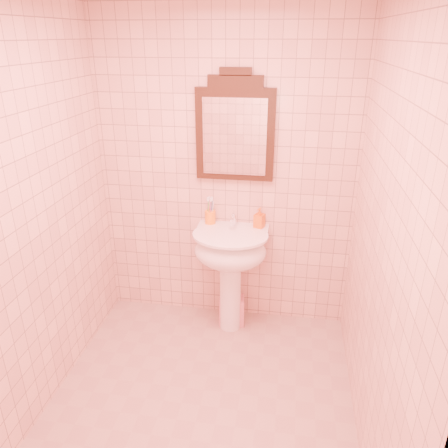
% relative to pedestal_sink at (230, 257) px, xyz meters
% --- Properties ---
extents(floor, '(2.20, 2.20, 0.00)m').
position_rel_pedestal_sink_xyz_m(floor, '(-0.07, -0.87, -0.66)').
color(floor, tan).
rests_on(floor, ground).
extents(back_wall, '(2.00, 0.02, 2.50)m').
position_rel_pedestal_sink_xyz_m(back_wall, '(-0.07, 0.23, 0.59)').
color(back_wall, beige).
rests_on(back_wall, floor).
extents(pedestal_sink, '(0.58, 0.58, 0.86)m').
position_rel_pedestal_sink_xyz_m(pedestal_sink, '(0.00, 0.00, 0.00)').
color(pedestal_sink, white).
rests_on(pedestal_sink, floor).
extents(faucet, '(0.04, 0.16, 0.11)m').
position_rel_pedestal_sink_xyz_m(faucet, '(0.00, 0.14, 0.26)').
color(faucet, white).
rests_on(faucet, pedestal_sink).
extents(mirror, '(0.58, 0.06, 0.82)m').
position_rel_pedestal_sink_xyz_m(mirror, '(0.00, 0.20, 0.95)').
color(mirror, black).
rests_on(mirror, back_wall).
extents(toothbrush_cup, '(0.08, 0.08, 0.20)m').
position_rel_pedestal_sink_xyz_m(toothbrush_cup, '(-0.19, 0.17, 0.26)').
color(toothbrush_cup, orange).
rests_on(toothbrush_cup, pedestal_sink).
extents(soap_dispenser, '(0.09, 0.10, 0.16)m').
position_rel_pedestal_sink_xyz_m(soap_dispenser, '(0.21, 0.15, 0.28)').
color(soap_dispenser, orange).
rests_on(soap_dispenser, pedestal_sink).
extents(towel, '(0.22, 0.16, 0.25)m').
position_rel_pedestal_sink_xyz_m(towel, '(0.01, 0.05, -0.54)').
color(towel, pink).
rests_on(towel, floor).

